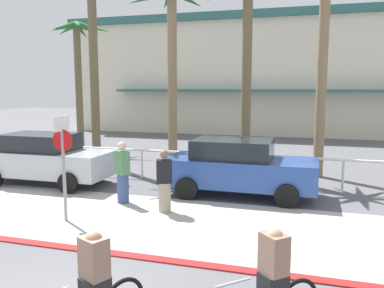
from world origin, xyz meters
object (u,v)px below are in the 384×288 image
(stop_sign_bike_lane, at_px, (63,153))
(palm_tree_4, at_px, (325,8))
(cyclist_blue_1, at_px, (270,287))
(pedestrian_0, at_px, (164,184))
(pedestrian_1, at_px, (123,175))
(car_silver_1, at_px, (45,158))
(palm_tree_3, at_px, (248,23))
(palm_tree_0, at_px, (78,53))
(palm_tree_2, at_px, (172,36))
(car_blue_2, at_px, (239,167))

(stop_sign_bike_lane, distance_m, palm_tree_4, 10.01)
(cyclist_blue_1, relative_size, pedestrian_0, 0.92)
(pedestrian_1, bearing_deg, car_silver_1, 158.86)
(palm_tree_3, bearing_deg, cyclist_blue_1, -79.15)
(palm_tree_4, bearing_deg, pedestrian_1, -135.67)
(palm_tree_0, bearing_deg, palm_tree_4, -16.27)
(palm_tree_0, bearing_deg, palm_tree_3, -20.76)
(pedestrian_1, bearing_deg, palm_tree_4, 44.33)
(palm_tree_2, bearing_deg, cyclist_blue_1, -64.08)
(stop_sign_bike_lane, distance_m, palm_tree_2, 7.46)
(car_silver_1, bearing_deg, palm_tree_4, 23.22)
(pedestrian_0, height_order, pedestrian_1, pedestrian_1)
(stop_sign_bike_lane, xyz_separation_m, cyclist_blue_1, (5.19, -3.19, -0.98))
(palm_tree_0, relative_size, palm_tree_2, 0.95)
(car_silver_1, distance_m, pedestrian_1, 3.77)
(palm_tree_3, xyz_separation_m, cyclist_blue_1, (1.92, -10.04, -4.82))
(cyclist_blue_1, bearing_deg, pedestrian_0, 124.69)
(palm_tree_0, height_order, car_blue_2, palm_tree_0)
(stop_sign_bike_lane, xyz_separation_m, palm_tree_4, (5.88, 6.90, 4.25))
(car_silver_1, bearing_deg, palm_tree_2, 46.33)
(car_blue_2, bearing_deg, cyclist_blue_1, -76.61)
(palm_tree_2, distance_m, car_silver_1, 6.41)
(palm_tree_3, xyz_separation_m, car_blue_2, (0.32, -3.32, -4.65))
(stop_sign_bike_lane, height_order, palm_tree_2, palm_tree_2)
(car_silver_1, height_order, pedestrian_0, car_silver_1)
(stop_sign_bike_lane, xyz_separation_m, palm_tree_3, (3.26, 6.85, 3.84))
(palm_tree_4, bearing_deg, car_silver_1, -156.78)
(palm_tree_0, height_order, palm_tree_2, palm_tree_2)
(stop_sign_bike_lane, height_order, cyclist_blue_1, stop_sign_bike_lane)
(palm_tree_4, bearing_deg, stop_sign_bike_lane, -130.46)
(stop_sign_bike_lane, height_order, pedestrian_0, stop_sign_bike_lane)
(car_silver_1, relative_size, pedestrian_0, 2.69)
(palm_tree_0, height_order, palm_tree_3, palm_tree_3)
(palm_tree_3, height_order, car_silver_1, palm_tree_3)
(palm_tree_0, distance_m, car_silver_1, 8.90)
(palm_tree_2, distance_m, palm_tree_3, 2.87)
(stop_sign_bike_lane, height_order, palm_tree_3, palm_tree_3)
(palm_tree_0, bearing_deg, stop_sign_bike_lane, -59.75)
(pedestrian_1, bearing_deg, cyclist_blue_1, -47.59)
(car_blue_2, height_order, pedestrian_1, pedestrian_1)
(palm_tree_4, bearing_deg, palm_tree_0, 163.73)
(palm_tree_3, distance_m, car_silver_1, 8.54)
(palm_tree_2, xyz_separation_m, pedestrian_1, (0.22, -4.82, -4.33))
(stop_sign_bike_lane, height_order, car_silver_1, stop_sign_bike_lane)
(palm_tree_3, xyz_separation_m, car_silver_1, (-6.14, -3.71, -4.65))
(car_blue_2, height_order, pedestrian_0, car_blue_2)
(car_blue_2, bearing_deg, palm_tree_2, 135.82)
(palm_tree_2, xyz_separation_m, palm_tree_3, (2.83, 0.25, 0.38))
(palm_tree_0, bearing_deg, palm_tree_2, -30.25)
(palm_tree_4, distance_m, pedestrian_1, 8.93)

